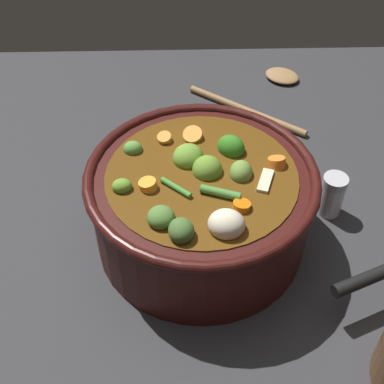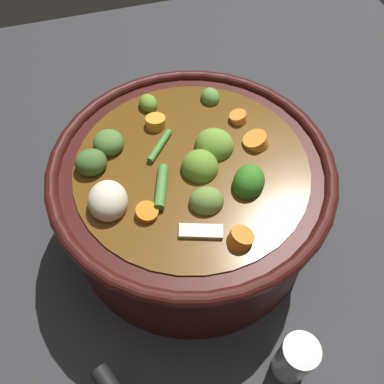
% 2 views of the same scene
% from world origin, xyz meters
% --- Properties ---
extents(ground_plane, '(1.10, 1.10, 0.00)m').
position_xyz_m(ground_plane, '(0.00, 0.00, 0.00)').
color(ground_plane, '#2D2D30').
extents(cooking_pot, '(0.32, 0.32, 0.16)m').
position_xyz_m(cooking_pot, '(0.00, -0.00, 0.07)').
color(cooking_pot, '#38110F').
rests_on(cooking_pot, ground_plane).
extents(salt_shaker, '(0.04, 0.04, 0.07)m').
position_xyz_m(salt_shaker, '(0.20, 0.05, 0.04)').
color(salt_shaker, silver).
rests_on(salt_shaker, ground_plane).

